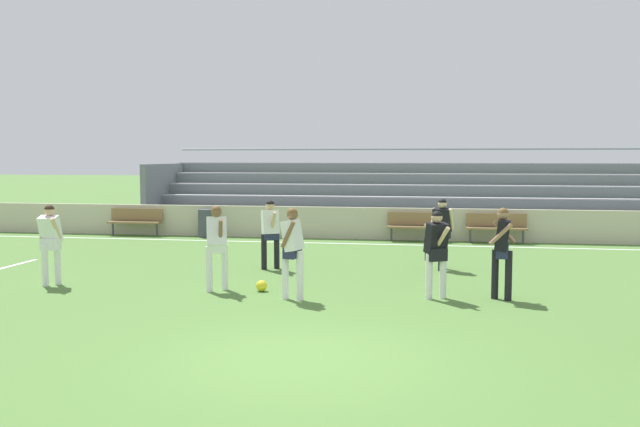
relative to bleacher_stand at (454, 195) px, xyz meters
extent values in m
plane|color=#517A38|center=(-2.42, -15.83, -1.27)|extent=(160.00, 160.00, 0.00)
cube|color=white|center=(-2.42, -4.15, -1.27)|extent=(44.00, 0.12, 0.01)
cube|color=beige|center=(-2.42, -2.90, -0.76)|extent=(48.00, 0.16, 1.01)
cube|color=#B2B2B7|center=(0.00, -1.81, -0.88)|extent=(21.77, 0.36, 0.08)
cube|color=slate|center=(0.00, -2.01, -1.07)|extent=(21.77, 0.04, 0.39)
cube|color=#B2B2B7|center=(0.00, -1.08, -0.48)|extent=(21.77, 0.36, 0.08)
cube|color=slate|center=(0.00, -1.28, -0.68)|extent=(21.77, 0.04, 0.39)
cube|color=#B2B2B7|center=(0.00, -0.34, -0.09)|extent=(21.77, 0.36, 0.08)
cube|color=slate|center=(0.00, -0.54, -0.29)|extent=(21.77, 0.04, 0.39)
cube|color=#B2B2B7|center=(0.00, 0.39, 0.30)|extent=(21.77, 0.36, 0.08)
cube|color=slate|center=(0.00, 0.19, 0.11)|extent=(21.77, 0.04, 0.39)
cube|color=#B2B2B7|center=(0.00, 1.13, 0.70)|extent=(21.77, 0.36, 0.08)
cube|color=slate|center=(0.00, 0.93, 0.50)|extent=(21.77, 0.04, 0.39)
cube|color=#B2B2B7|center=(0.00, 1.86, 1.09)|extent=(21.77, 0.36, 0.08)
cube|color=slate|center=(0.00, 1.66, 0.89)|extent=(21.77, 0.04, 0.39)
cube|color=slate|center=(-10.78, 0.03, -0.09)|extent=(0.20, 4.03, 2.36)
cylinder|color=slate|center=(0.00, 2.11, 1.64)|extent=(21.77, 0.06, 0.06)
cube|color=olive|center=(1.18, -3.30, -0.82)|extent=(1.80, 0.40, 0.06)
cube|color=olive|center=(1.18, -3.12, -0.57)|extent=(1.80, 0.05, 0.40)
cylinder|color=#47474C|center=(0.40, -3.30, -1.04)|extent=(0.07, 0.07, 0.45)
cylinder|color=#47474C|center=(1.96, -3.30, -1.04)|extent=(0.07, 0.07, 0.45)
cube|color=olive|center=(-1.23, -3.30, -0.82)|extent=(1.80, 0.40, 0.06)
cube|color=olive|center=(-1.23, -3.12, -0.57)|extent=(1.80, 0.05, 0.40)
cylinder|color=#47474C|center=(-2.01, -3.30, -1.04)|extent=(0.07, 0.07, 0.45)
cylinder|color=#47474C|center=(-0.45, -3.30, -1.04)|extent=(0.07, 0.07, 0.45)
cube|color=olive|center=(-10.51, -3.30, -0.82)|extent=(1.80, 0.40, 0.06)
cube|color=olive|center=(-10.51, -3.12, -0.57)|extent=(1.80, 0.05, 0.40)
cylinder|color=#47474C|center=(-11.29, -3.30, -1.04)|extent=(0.07, 0.07, 0.45)
cylinder|color=#47474C|center=(-9.73, -3.30, -1.04)|extent=(0.07, 0.07, 0.45)
cylinder|color=#3D424C|center=(-8.06, -3.27, -0.81)|extent=(0.48, 0.48, 0.91)
cylinder|color=white|center=(-3.39, -12.25, -0.81)|extent=(0.13, 0.13, 0.91)
cylinder|color=white|center=(-3.11, -12.32, -0.81)|extent=(0.13, 0.13, 0.91)
cube|color=#232847|center=(-3.25, -12.29, -0.37)|extent=(0.31, 0.41, 0.24)
cube|color=white|center=(-3.25, -12.29, -0.07)|extent=(0.41, 0.45, 0.59)
cylinder|color=brown|center=(-3.21, -12.09, -0.04)|extent=(0.31, 0.16, 0.50)
cylinder|color=brown|center=(-3.29, -12.49, -0.04)|extent=(0.31, 0.16, 0.50)
sphere|color=brown|center=(-3.25, -12.29, 0.31)|extent=(0.21, 0.21, 0.21)
sphere|color=brown|center=(-3.25, -12.29, 0.33)|extent=(0.20, 0.20, 0.20)
cylinder|color=white|center=(-5.00, -11.85, -0.82)|extent=(0.13, 0.13, 0.89)
cylinder|color=white|center=(-4.76, -11.62, -0.82)|extent=(0.13, 0.13, 0.89)
cube|color=white|center=(-4.88, -11.73, -0.39)|extent=(0.41, 0.33, 0.24)
cube|color=white|center=(-4.88, -11.73, -0.09)|extent=(0.49, 0.49, 0.60)
cylinder|color=brown|center=(-5.01, -11.57, -0.06)|extent=(0.19, 0.35, 0.48)
cylinder|color=brown|center=(-4.75, -11.89, -0.06)|extent=(0.19, 0.35, 0.48)
sphere|color=brown|center=(-4.88, -11.73, 0.29)|extent=(0.21, 0.21, 0.21)
sphere|color=brown|center=(-4.88, -11.73, 0.31)|extent=(0.20, 0.20, 0.20)
cylinder|color=white|center=(-0.51, -11.70, -0.84)|extent=(0.13, 0.13, 0.85)
cylinder|color=white|center=(-0.77, -11.81, -0.84)|extent=(0.13, 0.13, 0.85)
cube|color=black|center=(-0.64, -11.76, -0.44)|extent=(0.42, 0.38, 0.24)
cube|color=black|center=(-0.64, -11.76, -0.14)|extent=(0.49, 0.47, 0.59)
cylinder|color=#D6A884|center=(-0.54, -11.92, -0.10)|extent=(0.29, 0.38, 0.43)
cylinder|color=#D6A884|center=(-0.75, -11.59, -0.10)|extent=(0.29, 0.38, 0.43)
sphere|color=#D6A884|center=(-0.64, -11.76, 0.25)|extent=(0.21, 0.21, 0.21)
sphere|color=black|center=(-0.64, -11.76, 0.27)|extent=(0.20, 0.20, 0.20)
cylinder|color=black|center=(0.67, -11.71, -0.81)|extent=(0.13, 0.13, 0.92)
cylinder|color=black|center=(0.44, -11.58, -0.81)|extent=(0.13, 0.13, 0.92)
cube|color=#232847|center=(0.55, -11.65, -0.37)|extent=(0.26, 0.38, 0.24)
cube|color=black|center=(0.55, -11.65, -0.07)|extent=(0.33, 0.41, 0.58)
cylinder|color=#A87A5B|center=(0.50, -11.83, -0.03)|extent=(0.42, 0.13, 0.42)
cylinder|color=#A87A5B|center=(0.60, -11.46, -0.03)|extent=(0.42, 0.13, 0.42)
sphere|color=#A87A5B|center=(0.55, -11.65, 0.31)|extent=(0.21, 0.21, 0.21)
sphere|color=brown|center=(0.55, -11.65, 0.33)|extent=(0.20, 0.20, 0.20)
cylinder|color=white|center=(-8.33, -11.64, -0.83)|extent=(0.13, 0.13, 0.87)
cylinder|color=white|center=(-8.49, -11.85, -0.83)|extent=(0.13, 0.13, 0.87)
cube|color=white|center=(-8.41, -11.75, -0.42)|extent=(0.37, 0.23, 0.24)
cube|color=white|center=(-8.41, -11.75, -0.12)|extent=(0.40, 0.39, 0.60)
cylinder|color=#D6A884|center=(-8.23, -11.83, -0.08)|extent=(0.09, 0.36, 0.47)
cylinder|color=#D6A884|center=(-8.59, -11.67, -0.08)|extent=(0.09, 0.36, 0.47)
sphere|color=#D6A884|center=(-8.41, -11.75, 0.27)|extent=(0.21, 0.21, 0.21)
sphere|color=black|center=(-8.41, -11.75, 0.29)|extent=(0.20, 0.20, 0.20)
cylinder|color=black|center=(-0.49, -8.29, -0.83)|extent=(0.13, 0.13, 0.87)
cylinder|color=black|center=(-0.52, -8.64, -0.83)|extent=(0.13, 0.13, 0.87)
cube|color=black|center=(-0.51, -8.46, -0.41)|extent=(0.41, 0.33, 0.24)
cube|color=black|center=(-0.51, -8.46, -0.11)|extent=(0.46, 0.41, 0.59)
cylinder|color=beige|center=(-0.30, -8.50, -0.08)|extent=(0.16, 0.28, 0.51)
cylinder|color=beige|center=(-0.72, -8.42, -0.08)|extent=(0.16, 0.28, 0.51)
sphere|color=beige|center=(-0.51, -8.46, 0.27)|extent=(0.21, 0.21, 0.21)
sphere|color=black|center=(-0.51, -8.46, 0.29)|extent=(0.20, 0.20, 0.20)
cylinder|color=black|center=(-4.60, -9.12, -0.85)|extent=(0.13, 0.13, 0.83)
cylinder|color=black|center=(-4.33, -8.94, -0.85)|extent=(0.13, 0.13, 0.83)
cube|color=#232847|center=(-4.47, -9.03, -0.46)|extent=(0.42, 0.36, 0.24)
cube|color=white|center=(-4.47, -9.03, -0.16)|extent=(0.47, 0.43, 0.58)
cylinder|color=#D6A884|center=(-4.58, -8.86, -0.12)|extent=(0.23, 0.35, 0.47)
cylinder|color=#D6A884|center=(-4.35, -9.20, -0.12)|extent=(0.23, 0.35, 0.47)
sphere|color=#D6A884|center=(-4.47, -9.03, 0.23)|extent=(0.21, 0.21, 0.21)
sphere|color=black|center=(-4.47, -9.03, 0.25)|extent=(0.20, 0.20, 0.20)
sphere|color=yellow|center=(-4.01, -11.64, -1.16)|extent=(0.22, 0.22, 0.22)
camera|label=1|loc=(-0.69, -24.39, 1.37)|focal=38.15mm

